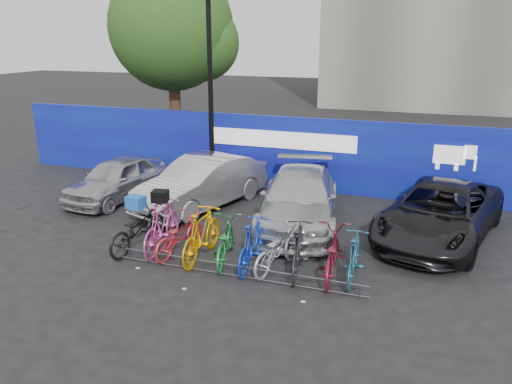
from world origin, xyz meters
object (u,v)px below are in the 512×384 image
at_px(bike_3, 202,235).
at_px(bike_8, 331,254).
at_px(car_2, 299,199).
at_px(bike_4, 224,241).
at_px(car_3, 440,213).
at_px(lamppost, 210,88).
at_px(car_1, 202,183).
at_px(tree, 177,31).
at_px(car_0, 117,179).
at_px(bike_1, 162,226).
at_px(bike_5, 253,244).
at_px(bike_7, 298,249).
at_px(bike_0, 138,229).
at_px(bike_9, 354,257).
at_px(bike_2, 179,235).
at_px(bike_6, 277,249).
at_px(bike_rack, 235,271).

distance_m(bike_3, bike_8, 2.94).
height_order(car_2, bike_4, car_2).
bearing_deg(car_3, car_2, -163.08).
height_order(lamppost, car_1, lamppost).
height_order(tree, car_0, tree).
height_order(bike_1, bike_5, bike_1).
distance_m(tree, bike_7, 13.57).
bearing_deg(car_3, bike_1, -140.10).
relative_size(bike_0, bike_1, 0.98).
bearing_deg(bike_7, lamppost, -59.25).
xyz_separation_m(car_0, bike_9, (7.80, -3.00, -0.14)).
xyz_separation_m(bike_5, bike_7, (1.01, 0.04, 0.01)).
relative_size(lamppost, bike_3, 3.07).
bearing_deg(bike_2, lamppost, -65.02).
height_order(tree, bike_3, tree).
relative_size(lamppost, bike_6, 3.35).
height_order(car_0, car_1, car_1).
height_order(car_3, bike_6, car_3).
bearing_deg(car_2, tree, 125.03).
distance_m(bike_3, bike_9, 3.42).
relative_size(lamppost, bike_1, 3.01).
bearing_deg(lamppost, bike_rack, -61.93).
distance_m(bike_rack, bike_0, 2.83).
distance_m(car_0, bike_8, 7.92).
relative_size(bike_1, bike_7, 1.09).
xyz_separation_m(bike_5, bike_8, (1.71, 0.14, -0.03)).
distance_m(tree, car_0, 8.31).
height_order(car_1, bike_1, car_1).
xyz_separation_m(bike_3, bike_7, (2.25, 0.01, -0.04)).
distance_m(bike_6, bike_8, 1.17).
height_order(bike_4, bike_6, bike_4).
distance_m(bike_4, bike_6, 1.24).
bearing_deg(car_3, bike_0, -140.92).
relative_size(car_1, bike_8, 2.29).
height_order(car_3, bike_0, car_3).
bearing_deg(bike_5, bike_rack, 72.76).
bearing_deg(lamppost, car_0, -134.93).
bearing_deg(bike_2, car_2, -117.94).
xyz_separation_m(car_1, car_3, (6.63, -0.26, -0.05)).
bearing_deg(bike_0, bike_4, -170.98).
bearing_deg(bike_8, car_1, -41.12).
relative_size(bike_2, bike_7, 0.95).
relative_size(car_0, car_3, 0.77).
relative_size(bike_0, bike_9, 1.17).
relative_size(tree, bike_9, 4.60).
xyz_separation_m(bike_2, bike_3, (0.63, -0.08, 0.13)).
bearing_deg(bike_8, bike_rack, 15.67).
distance_m(car_1, bike_7, 5.04).
distance_m(bike_7, bike_9, 1.18).
bearing_deg(bike_9, bike_6, 0.64).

